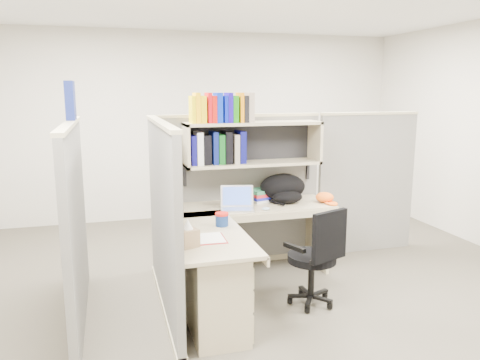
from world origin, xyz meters
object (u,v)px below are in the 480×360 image
object	(u,v)px
desk	(229,267)
task_chair	(315,272)
laptop	(237,198)
backpack	(285,188)
snack_canister	(222,219)

from	to	relation	value
desk	task_chair	xyz separation A→B (m)	(0.77, -0.01, -0.12)
desk	laptop	distance (m)	0.86
desk	task_chair	world-z (taller)	task_chair
backpack	task_chair	distance (m)	1.07
laptop	task_chair	xyz separation A→B (m)	(0.50, -0.72, -0.53)
task_chair	snack_canister	bearing A→B (deg)	163.33
desk	backpack	size ratio (longest dim) A/B	3.60
laptop	backpack	size ratio (longest dim) A/B	0.66
backpack	laptop	bearing A→B (deg)	-163.69
laptop	task_chair	distance (m)	1.02
desk	backpack	bearing A→B (deg)	47.33
backpack	snack_canister	world-z (taller)	backpack
desk	backpack	world-z (taller)	backpack
laptop	snack_canister	world-z (taller)	laptop
task_chair	desk	bearing A→B (deg)	179.44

